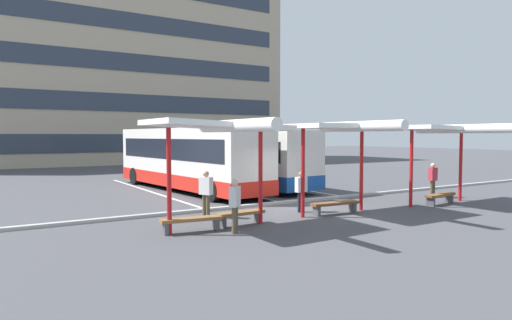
% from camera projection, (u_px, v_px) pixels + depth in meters
% --- Properties ---
extents(ground_plane, '(160.00, 160.00, 0.00)m').
position_uv_depth(ground_plane, '(306.00, 208.00, 18.19)').
color(ground_plane, '#47474C').
extents(terminal_building, '(39.86, 13.18, 22.69)m').
position_uv_depth(terminal_building, '(96.00, 71.00, 48.91)').
color(terminal_building, tan).
rests_on(terminal_building, ground).
extents(coach_bus_0, '(3.58, 12.30, 3.66)m').
position_uv_depth(coach_bus_0, '(188.00, 158.00, 23.96)').
color(coach_bus_0, silver).
rests_on(coach_bus_0, ground).
extents(coach_bus_1, '(3.25, 12.10, 3.54)m').
position_uv_depth(coach_bus_1, '(237.00, 158.00, 26.08)').
color(coach_bus_1, silver).
rests_on(coach_bus_1, ground).
extents(lane_stripe_0, '(0.16, 14.00, 0.01)m').
position_uv_depth(lane_stripe_0, '(149.00, 191.00, 23.62)').
color(lane_stripe_0, white).
rests_on(lane_stripe_0, ground).
extents(lane_stripe_1, '(0.16, 14.00, 0.01)m').
position_uv_depth(lane_stripe_1, '(211.00, 187.00, 25.53)').
color(lane_stripe_1, white).
rests_on(lane_stripe_1, ground).
extents(lane_stripe_2, '(0.16, 14.00, 0.01)m').
position_uv_depth(lane_stripe_2, '(265.00, 183.00, 27.45)').
color(lane_stripe_2, white).
rests_on(lane_stripe_2, ground).
extents(waiting_shelter_0, '(4.18, 4.57, 3.40)m').
position_uv_depth(waiting_shelter_0, '(221.00, 128.00, 13.69)').
color(waiting_shelter_0, red).
rests_on(waiting_shelter_0, ground).
extents(bench_0, '(1.91, 0.66, 0.45)m').
position_uv_depth(bench_0, '(191.00, 221.00, 13.56)').
color(bench_0, brown).
rests_on(bench_0, ground).
extents(bench_1, '(1.72, 0.52, 0.45)m').
position_uv_depth(bench_1, '(241.00, 215.00, 14.64)').
color(bench_1, brown).
rests_on(bench_1, ground).
extents(waiting_shelter_1, '(3.88, 4.73, 3.42)m').
position_uv_depth(waiting_shelter_1, '(339.00, 128.00, 16.45)').
color(waiting_shelter_1, red).
rests_on(waiting_shelter_1, ground).
extents(bench_2, '(1.99, 0.56, 0.45)m').
position_uv_depth(bench_2, '(335.00, 205.00, 16.74)').
color(bench_2, brown).
rests_on(bench_2, ground).
extents(waiting_shelter_2, '(4.32, 4.57, 3.37)m').
position_uv_depth(waiting_shelter_2, '(443.00, 130.00, 18.90)').
color(waiting_shelter_2, red).
rests_on(waiting_shelter_2, ground).
extents(bench_3, '(1.85, 0.65, 0.45)m').
position_uv_depth(bench_3, '(440.00, 196.00, 19.11)').
color(bench_3, brown).
rests_on(bench_3, ground).
extents(platform_kerb, '(44.00, 0.24, 0.12)m').
position_uv_depth(platform_kerb, '(287.00, 202.00, 19.35)').
color(platform_kerb, '#ADADA8').
rests_on(platform_kerb, ground).
extents(waiting_passenger_0, '(0.49, 0.28, 1.63)m').
position_uv_depth(waiting_passenger_0, '(433.00, 178.00, 21.13)').
color(waiting_passenger_0, brown).
rests_on(waiting_passenger_0, ground).
extents(waiting_passenger_1, '(0.40, 0.53, 1.68)m').
position_uv_depth(waiting_passenger_1, '(206.00, 191.00, 15.90)').
color(waiting_passenger_1, brown).
rests_on(waiting_passenger_1, ground).
extents(waiting_passenger_2, '(0.50, 0.48, 1.63)m').
position_uv_depth(waiting_passenger_2, '(235.00, 202.00, 13.41)').
color(waiting_passenger_2, brown).
rests_on(waiting_passenger_2, ground).
extents(waiting_passenger_3, '(0.45, 0.23, 1.55)m').
position_uv_depth(waiting_passenger_3, '(301.00, 189.00, 17.14)').
color(waiting_passenger_3, black).
rests_on(waiting_passenger_3, ground).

